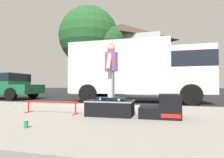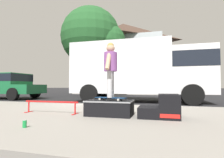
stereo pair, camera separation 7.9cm
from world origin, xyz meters
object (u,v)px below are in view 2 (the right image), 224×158
object	(u,v)px
street_tree_main	(94,38)
box_truck	(140,69)
kicker_ramp	(162,108)
grind_rail	(51,104)
skateboard	(111,98)
skater_kid	(111,65)
skate_box	(110,107)
pickup_truck_green	(2,85)
soda_can	(25,124)

from	to	relation	value
street_tree_main	box_truck	bearing A→B (deg)	-47.38
kicker_ramp	grind_rail	bearing A→B (deg)	-178.89
kicker_ramp	box_truck	world-z (taller)	box_truck
grind_rail	street_tree_main	distance (m)	11.34
kicker_ramp	grind_rail	xyz separation A→B (m)	(-2.76, -0.05, 0.02)
skateboard	skater_kid	xyz separation A→B (m)	(0.00, -0.00, 0.79)
skate_box	pickup_truck_green	bearing A→B (deg)	149.38
street_tree_main	soda_can	bearing A→B (deg)	-74.71
skater_kid	box_truck	bearing A→B (deg)	88.06
pickup_truck_green	skater_kid	bearing A→B (deg)	-30.40
skate_box	street_tree_main	bearing A→B (deg)	112.83
box_truck	pickup_truck_green	size ratio (longest dim) A/B	1.21
box_truck	street_tree_main	distance (m)	7.23
grind_rail	kicker_ramp	bearing A→B (deg)	1.11
pickup_truck_green	street_tree_main	xyz separation A→B (m)	(4.45, 4.86, 4.02)
soda_can	kicker_ramp	bearing A→B (deg)	34.69
skate_box	soda_can	xyz separation A→B (m)	(-1.05, -1.56, -0.13)
kicker_ramp	street_tree_main	world-z (taller)	street_tree_main
soda_can	street_tree_main	xyz separation A→B (m)	(-3.16, 11.54, 4.73)
kicker_ramp	skater_kid	distance (m)	1.55
grind_rail	skater_kid	xyz separation A→B (m)	(1.56, 0.10, 0.97)
skateboard	kicker_ramp	bearing A→B (deg)	-2.02
box_truck	pickup_truck_green	xyz separation A→B (m)	(-8.83, -0.10, -0.81)
skateboard	soda_can	world-z (taller)	skateboard
skate_box	pickup_truck_green	distance (m)	10.07
skate_box	soda_can	size ratio (longest dim) A/B	8.63
pickup_truck_green	street_tree_main	world-z (taller)	street_tree_main
skateboard	pickup_truck_green	world-z (taller)	pickup_truck_green
grind_rail	pickup_truck_green	bearing A→B (deg)	143.89
skater_kid	pickup_truck_green	world-z (taller)	skater_kid
box_truck	skate_box	bearing A→B (deg)	-91.98
box_truck	kicker_ramp	bearing A→B (deg)	-78.93
skate_box	street_tree_main	xyz separation A→B (m)	(-4.20, 9.98, 4.60)
kicker_ramp	soda_can	distance (m)	2.74
soda_can	skateboard	bearing A→B (deg)	56.65
box_truck	pickup_truck_green	world-z (taller)	box_truck
kicker_ramp	street_tree_main	distance (m)	12.24
grind_rail	box_truck	distance (m)	5.72
skate_box	skateboard	distance (m)	0.22
pickup_truck_green	soda_can	bearing A→B (deg)	-41.29
kicker_ramp	box_truck	size ratio (longest dim) A/B	0.13
skateboard	skater_kid	distance (m)	0.79
pickup_truck_green	street_tree_main	distance (m)	7.72
soda_can	box_truck	world-z (taller)	box_truck
grind_rail	skater_kid	distance (m)	1.84
pickup_truck_green	skateboard	bearing A→B (deg)	-30.40
grind_rail	soda_can	distance (m)	1.60
grind_rail	skater_kid	bearing A→B (deg)	3.50
kicker_ramp	skater_kid	xyz separation A→B (m)	(-1.20, 0.04, 0.99)
grind_rail	soda_can	size ratio (longest dim) A/B	12.05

